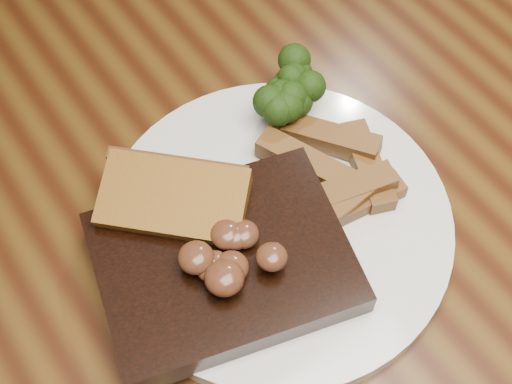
# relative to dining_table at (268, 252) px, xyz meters

# --- Properties ---
(dining_table) EXTENTS (1.60, 0.90, 0.75)m
(dining_table) POSITION_rel_dining_table_xyz_m (0.00, 0.00, 0.00)
(dining_table) COLOR #452B0D
(dining_table) RESTS_ON ground
(chair_far) EXTENTS (0.55, 0.55, 0.92)m
(chair_far) POSITION_rel_dining_table_xyz_m (-0.06, 0.56, -0.15)
(chair_far) COLOR black
(chair_far) RESTS_ON ground
(plate) EXTENTS (0.34, 0.34, 0.01)m
(plate) POSITION_rel_dining_table_xyz_m (-0.01, -0.02, 0.10)
(plate) COLOR silver
(plate) RESTS_ON dining_table
(steak) EXTENTS (0.22, 0.19, 0.03)m
(steak) POSITION_rel_dining_table_xyz_m (-0.07, -0.04, 0.12)
(steak) COLOR black
(steak) RESTS_ON plate
(steak_bone) EXTENTS (0.15, 0.05, 0.02)m
(steak_bone) POSITION_rel_dining_table_xyz_m (-0.07, -0.10, 0.11)
(steak_bone) COLOR #B7AF8E
(steak_bone) RESTS_ON plate
(mushroom_pile) EXTENTS (0.08, 0.08, 0.03)m
(mushroom_pile) POSITION_rel_dining_table_xyz_m (-0.06, -0.03, 0.15)
(mushroom_pile) COLOR #512A19
(mushroom_pile) RESTS_ON steak
(garlic_bread) EXTENTS (0.12, 0.12, 0.02)m
(garlic_bread) POSITION_rel_dining_table_xyz_m (-0.08, 0.02, 0.12)
(garlic_bread) COLOR #8F5F1A
(garlic_bread) RESTS_ON plate
(potato_wedges) EXTENTS (0.11, 0.11, 0.02)m
(potato_wedges) POSITION_rel_dining_table_xyz_m (0.07, -0.02, 0.12)
(potato_wedges) COLOR brown
(potato_wedges) RESTS_ON plate
(broccoli_cluster) EXTENTS (0.08, 0.08, 0.04)m
(broccoli_cluster) POSITION_rel_dining_table_xyz_m (0.06, 0.06, 0.12)
(broccoli_cluster) COLOR #1C380C
(broccoli_cluster) RESTS_ON plate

